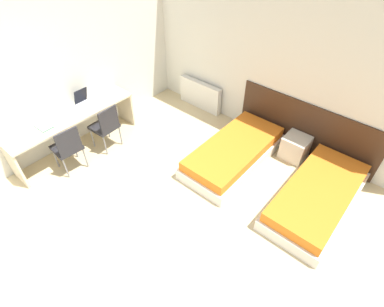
{
  "coord_description": "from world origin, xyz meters",
  "views": [
    {
      "loc": [
        2.24,
        -0.36,
        3.67
      ],
      "look_at": [
        0.0,
        2.26,
        0.55
      ],
      "focal_mm": 28.0,
      "sensor_mm": 36.0,
      "label": 1
    }
  ],
  "objects_px": {
    "bed_near_door": "(317,196)",
    "chair_near_laptop": "(106,125)",
    "nightstand": "(295,147)",
    "bed_near_window": "(234,153)",
    "chair_near_notebook": "(68,146)",
    "laptop": "(84,102)"
  },
  "relations": [
    {
      "from": "bed_near_door",
      "to": "laptop",
      "type": "distance_m",
      "value": 4.18
    },
    {
      "from": "nightstand",
      "to": "bed_near_door",
      "type": "bearing_deg",
      "value": -46.25
    },
    {
      "from": "bed_near_window",
      "to": "laptop",
      "type": "distance_m",
      "value": 2.79
    },
    {
      "from": "bed_near_door",
      "to": "chair_near_laptop",
      "type": "relative_size",
      "value": 2.26
    },
    {
      "from": "chair_near_notebook",
      "to": "chair_near_laptop",
      "type": "bearing_deg",
      "value": 94.26
    },
    {
      "from": "bed_near_window",
      "to": "chair_near_laptop",
      "type": "relative_size",
      "value": 2.26
    },
    {
      "from": "nightstand",
      "to": "bed_near_window",
      "type": "bearing_deg",
      "value": -133.75
    },
    {
      "from": "bed_near_window",
      "to": "chair_near_notebook",
      "type": "relative_size",
      "value": 2.26
    },
    {
      "from": "bed_near_window",
      "to": "chair_near_laptop",
      "type": "xyz_separation_m",
      "value": [
        -1.95,
        -1.19,
        0.32
      ]
    },
    {
      "from": "nightstand",
      "to": "laptop",
      "type": "xyz_separation_m",
      "value": [
        -3.19,
        -2.01,
        0.58
      ]
    },
    {
      "from": "nightstand",
      "to": "chair_near_notebook",
      "type": "height_order",
      "value": "chair_near_notebook"
    },
    {
      "from": "nightstand",
      "to": "laptop",
      "type": "bearing_deg",
      "value": -147.74
    },
    {
      "from": "bed_near_window",
      "to": "chair_near_notebook",
      "type": "distance_m",
      "value": 2.78
    },
    {
      "from": "bed_near_door",
      "to": "chair_near_laptop",
      "type": "distance_m",
      "value": 3.68
    },
    {
      "from": "bed_near_door",
      "to": "chair_near_notebook",
      "type": "distance_m",
      "value": 3.99
    },
    {
      "from": "bed_near_door",
      "to": "chair_near_laptop",
      "type": "bearing_deg",
      "value": -161.05
    },
    {
      "from": "chair_near_notebook",
      "to": "bed_near_door",
      "type": "bearing_deg",
      "value": 33.65
    },
    {
      "from": "bed_near_door",
      "to": "chair_near_notebook",
      "type": "height_order",
      "value": "chair_near_notebook"
    },
    {
      "from": "chair_near_notebook",
      "to": "nightstand",
      "type": "bearing_deg",
      "value": 49.6
    },
    {
      "from": "bed_near_door",
      "to": "nightstand",
      "type": "relative_size",
      "value": 4.69
    },
    {
      "from": "chair_near_notebook",
      "to": "laptop",
      "type": "distance_m",
      "value": 0.92
    },
    {
      "from": "bed_near_door",
      "to": "laptop",
      "type": "height_order",
      "value": "laptop"
    }
  ]
}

